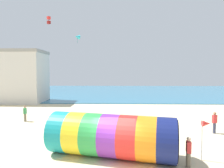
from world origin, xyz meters
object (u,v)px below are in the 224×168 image
giant_inflatable_tube (111,136)px  bystander_mid_beach (214,122)px  bystander_near_water (25,114)px  kite_cyan_delta (77,37)px  kite_handler (188,152)px  kite_red_box (49,20)px  beach_flag (206,125)px

giant_inflatable_tube → bystander_mid_beach: giant_inflatable_tube is taller
bystander_near_water → bystander_mid_beach: 17.98m
giant_inflatable_tube → kite_cyan_delta: (-4.35, 11.55, 7.91)m
giant_inflatable_tube → kite_cyan_delta: kite_cyan_delta is taller
giant_inflatable_tube → kite_handler: (4.17, -1.25, -0.44)m
kite_handler → kite_red_box: size_ratio=1.94×
kite_cyan_delta → kite_red_box: kite_red_box is taller
kite_red_box → kite_handler: bearing=-45.0°
kite_red_box → bystander_near_water: kite_red_box is taller
kite_handler → kite_cyan_delta: size_ratio=1.61×
kite_handler → bystander_mid_beach: bystander_mid_beach is taller
giant_inflatable_tube → kite_handler: size_ratio=4.80×
kite_cyan_delta → kite_red_box: bearing=-152.3°
kite_red_box → bystander_mid_beach: kite_red_box is taller
kite_handler → kite_cyan_delta: kite_cyan_delta is taller
kite_cyan_delta → bystander_near_water: (-4.86, -3.24, -8.37)m
bystander_near_water → beach_flag: (14.64, -8.67, 1.25)m
kite_red_box → kite_cyan_delta: bearing=27.7°
kite_handler → bystander_near_water: bearing=144.4°
bystander_near_water → beach_flag: size_ratio=0.69×
kite_handler → giant_inflatable_tube: bearing=163.3°
kite_red_box → beach_flag: 18.51m
kite_red_box → beach_flag: kite_red_box is taller
giant_inflatable_tube → bystander_mid_beach: 9.72m
giant_inflatable_tube → kite_cyan_delta: bearing=110.6°
kite_handler → kite_red_box: (-11.33, 11.32, 9.90)m
kite_handler → beach_flag: size_ratio=0.71×
giant_inflatable_tube → bystander_near_water: bearing=137.9°
bystander_near_water → bystander_mid_beach: size_ratio=0.90×
kite_red_box → giant_inflatable_tube: bearing=-54.6°
giant_inflatable_tube → kite_cyan_delta: size_ratio=7.72×
bystander_mid_beach → beach_flag: size_ratio=0.77×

